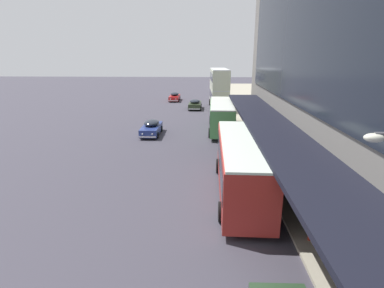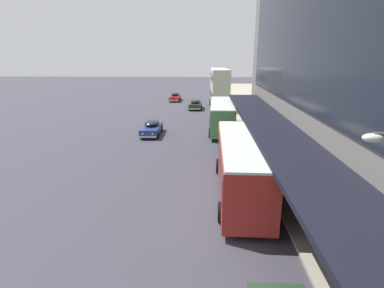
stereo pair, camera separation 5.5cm
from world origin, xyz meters
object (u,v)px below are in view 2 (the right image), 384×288
object	(u,v)px
sedan_lead_mid	(152,127)
transit_bus_kerbside_rear	(219,87)
transit_bus_kerbside_far	(241,164)
sedan_trailing_near	(175,97)
sedan_oncoming_front	(195,104)
fire_hydrant	(310,233)
transit_bus_kerbside_front	(222,115)

from	to	relation	value
sedan_lead_mid	transit_bus_kerbside_rear	bearing A→B (deg)	65.57
transit_bus_kerbside_far	sedan_trailing_near	world-z (taller)	transit_bus_kerbside_far
sedan_oncoming_front	sedan_trailing_near	size ratio (longest dim) A/B	0.90
transit_bus_kerbside_rear	fire_hydrant	xyz separation A→B (m)	(2.57, -35.72, -2.78)
transit_bus_kerbside_front	fire_hydrant	distance (m)	21.02
transit_bus_kerbside_rear	sedan_oncoming_front	distance (m)	4.64
transit_bus_kerbside_rear	sedan_oncoming_front	size ratio (longest dim) A/B	2.13
transit_bus_kerbside_far	transit_bus_kerbside_front	bearing A→B (deg)	91.25
sedan_oncoming_front	fire_hydrant	xyz separation A→B (m)	(6.30, -34.56, -0.27)
transit_bus_kerbside_far	fire_hydrant	world-z (taller)	transit_bus_kerbside_far
transit_bus_kerbside_front	sedan_oncoming_front	distance (m)	14.23
transit_bus_kerbside_far	sedan_trailing_near	distance (m)	39.41
fire_hydrant	sedan_lead_mid	bearing A→B (deg)	118.98
sedan_lead_mid	transit_bus_kerbside_far	bearing A→B (deg)	-60.72
sedan_trailing_near	fire_hydrant	xyz separation A→B (m)	(10.37, -43.41, -0.28)
transit_bus_kerbside_far	transit_bus_kerbside_rear	bearing A→B (deg)	90.03
transit_bus_kerbside_front	fire_hydrant	size ratio (longest dim) A/B	14.36
sedan_oncoming_front	fire_hydrant	size ratio (longest dim) A/B	6.34
transit_bus_kerbside_front	transit_bus_kerbside_rear	xyz separation A→B (m)	(0.33, 14.94, 1.48)
transit_bus_kerbside_far	fire_hydrant	distance (m)	5.62
transit_bus_kerbside_rear	sedan_oncoming_front	world-z (taller)	transit_bus_kerbside_rear
sedan_oncoming_front	sedan_trailing_near	distance (m)	9.74
transit_bus_kerbside_front	sedan_trailing_near	size ratio (longest dim) A/B	2.03
sedan_trailing_near	sedan_lead_mid	world-z (taller)	sedan_trailing_near
transit_bus_kerbside_front	transit_bus_kerbside_far	world-z (taller)	transit_bus_kerbside_far
sedan_lead_mid	sedan_oncoming_front	bearing A→B (deg)	75.79
transit_bus_kerbside_front	sedan_oncoming_front	bearing A→B (deg)	103.82
sedan_oncoming_front	sedan_lead_mid	bearing A→B (deg)	-104.21
sedan_oncoming_front	transit_bus_kerbside_rear	bearing A→B (deg)	17.25
transit_bus_kerbside_front	sedan_lead_mid	distance (m)	7.79
transit_bus_kerbside_front	sedan_lead_mid	world-z (taller)	transit_bus_kerbside_front
transit_bus_kerbside_front	transit_bus_kerbside_far	distance (m)	15.98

